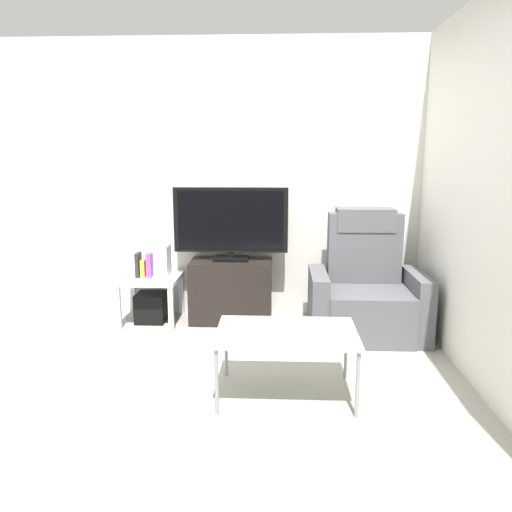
% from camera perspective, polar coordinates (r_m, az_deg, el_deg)
% --- Properties ---
extents(ground_plane, '(6.40, 6.40, 0.00)m').
position_cam_1_polar(ground_plane, '(4.05, -5.15, -11.14)').
color(ground_plane, '#9E998E').
extents(wall_back, '(6.40, 0.06, 2.60)m').
position_cam_1_polar(wall_back, '(4.87, -3.61, 8.46)').
color(wall_back, silver).
rests_on(wall_back, ground).
extents(wall_side, '(0.06, 4.48, 2.60)m').
position_cam_1_polar(wall_side, '(3.95, 22.86, 6.91)').
color(wall_side, silver).
rests_on(wall_side, ground).
extents(tv_stand, '(0.75, 0.42, 0.58)m').
position_cam_1_polar(tv_stand, '(4.75, -2.81, -3.94)').
color(tv_stand, black).
rests_on(tv_stand, ground).
extents(television, '(1.05, 0.20, 0.67)m').
position_cam_1_polar(television, '(4.64, -2.87, 3.84)').
color(television, black).
rests_on(television, tv_stand).
extents(recliner_armchair, '(0.98, 0.78, 1.08)m').
position_cam_1_polar(recliner_armchair, '(4.51, 12.32, -3.98)').
color(recliner_armchair, '#515156').
rests_on(recliner_armchair, ground).
extents(side_table, '(0.54, 0.54, 0.43)m').
position_cam_1_polar(side_table, '(4.81, -11.82, -3.04)').
color(side_table, silver).
rests_on(side_table, ground).
extents(subwoofer_box, '(0.27, 0.27, 0.27)m').
position_cam_1_polar(subwoofer_box, '(4.88, -11.71, -5.68)').
color(subwoofer_box, black).
rests_on(subwoofer_box, ground).
extents(book_leftmost, '(0.03, 0.13, 0.23)m').
position_cam_1_polar(book_leftmost, '(4.78, -13.13, -0.97)').
color(book_leftmost, '#262626').
rests_on(book_leftmost, side_table).
extents(book_middle, '(0.04, 0.11, 0.16)m').
position_cam_1_polar(book_middle, '(4.77, -12.56, -1.36)').
color(book_middle, gold).
rests_on(book_middle, side_table).
extents(book_rightmost, '(0.04, 0.10, 0.22)m').
position_cam_1_polar(book_rightmost, '(4.75, -11.92, -1.02)').
color(book_rightmost, purple).
rests_on(book_rightmost, side_table).
extents(game_console, '(0.07, 0.20, 0.29)m').
position_cam_1_polar(game_console, '(4.74, -10.20, -0.55)').
color(game_console, white).
rests_on(game_console, side_table).
extents(coffee_table, '(0.90, 0.60, 0.44)m').
position_cam_1_polar(coffee_table, '(3.28, 3.46, -8.90)').
color(coffee_table, '#B2C6C1').
rests_on(coffee_table, ground).
extents(cell_phone, '(0.11, 0.16, 0.01)m').
position_cam_1_polar(cell_phone, '(3.28, 5.47, -8.36)').
color(cell_phone, '#B7B7BC').
rests_on(cell_phone, coffee_table).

